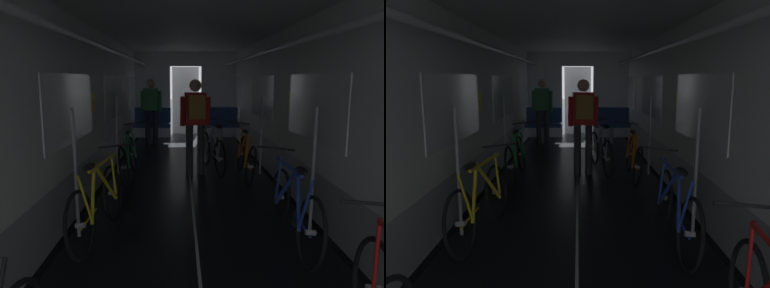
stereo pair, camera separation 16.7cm
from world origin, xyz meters
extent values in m
cube|color=black|center=(-1.41, 3.25, 0.00)|extent=(0.08, 11.50, 0.01)
cube|color=black|center=(1.41, 3.25, 0.00)|extent=(0.08, 11.50, 0.01)
cube|color=beige|center=(0.00, 3.25, 0.00)|extent=(0.03, 11.27, 0.00)
cube|color=#9EA0A5|center=(-1.51, 3.25, 0.30)|extent=(0.12, 11.50, 0.60)
cube|color=white|center=(-1.51, 3.25, 1.53)|extent=(0.12, 11.50, 1.85)
cube|color=white|center=(-1.45, 2.67, 1.35)|extent=(0.02, 1.90, 0.80)
cube|color=white|center=(-1.45, 5.55, 1.35)|extent=(0.02, 1.90, 0.80)
cube|color=white|center=(-1.45, 8.42, 1.35)|extent=(0.02, 1.90, 0.80)
cube|color=yellow|center=(-1.45, 3.75, 1.35)|extent=(0.01, 0.20, 0.28)
cylinder|color=white|center=(-1.17, 3.25, 2.10)|extent=(0.07, 11.04, 0.07)
cylinder|color=#B7BABF|center=(-1.27, 2.10, 0.70)|extent=(0.04, 0.04, 1.40)
cylinder|color=#B7BABF|center=(-1.27, 4.70, 0.70)|extent=(0.04, 0.04, 1.40)
cube|color=#9EA0A5|center=(1.51, 3.25, 0.30)|extent=(0.12, 11.50, 0.60)
cube|color=white|center=(1.51, 3.25, 1.53)|extent=(0.12, 11.50, 1.85)
cube|color=white|center=(1.45, 2.67, 1.35)|extent=(0.02, 1.90, 0.80)
cube|color=white|center=(1.45, 5.55, 1.35)|extent=(0.02, 1.90, 0.80)
cube|color=white|center=(1.45, 8.42, 1.35)|extent=(0.02, 1.90, 0.80)
cube|color=yellow|center=(1.45, 3.60, 1.35)|extent=(0.01, 0.20, 0.28)
cylinder|color=white|center=(1.17, 3.25, 2.10)|extent=(0.07, 11.04, 0.07)
cylinder|color=#B7BABF|center=(1.27, 2.10, 0.70)|extent=(0.04, 0.04, 1.40)
cylinder|color=#B7BABF|center=(1.27, 4.70, 0.70)|extent=(0.04, 0.04, 1.40)
cube|color=white|center=(-0.95, 9.06, 1.23)|extent=(1.00, 0.12, 2.45)
cube|color=white|center=(0.95, 9.06, 1.23)|extent=(1.00, 0.12, 2.45)
cube|color=white|center=(0.00, 9.06, 2.25)|extent=(0.90, 0.12, 0.40)
cube|color=#4C4F54|center=(0.00, 9.76, 1.03)|extent=(0.81, 0.04, 2.05)
cube|color=silver|center=(0.00, 3.25, 2.51)|extent=(3.14, 11.62, 0.12)
cylinder|color=gray|center=(-0.90, 8.00, 0.22)|extent=(0.12, 0.12, 0.44)
cube|color=#2D4784|center=(-0.90, 8.00, 0.49)|extent=(0.96, 0.44, 0.10)
cube|color=#2D4784|center=(-0.90, 8.19, 0.74)|extent=(0.96, 0.08, 0.40)
torus|color=gray|center=(-1.33, 8.22, 0.94)|extent=(0.14, 0.14, 0.02)
cylinder|color=gray|center=(0.90, 8.00, 0.22)|extent=(0.12, 0.12, 0.44)
cube|color=#2D4784|center=(0.90, 8.00, 0.49)|extent=(0.96, 0.44, 0.10)
cube|color=#2D4784|center=(0.90, 8.19, 0.74)|extent=(0.96, 0.08, 0.40)
torus|color=gray|center=(0.47, 8.22, 0.94)|extent=(0.14, 0.14, 0.02)
torus|color=black|center=(1.00, 1.36, 0.33)|extent=(0.12, 0.67, 0.67)
cylinder|color=#B2B2B7|center=(1.00, 1.36, 0.33)|extent=(0.10, 0.05, 0.06)
torus|color=black|center=(1.00, 2.38, 0.33)|extent=(0.12, 0.67, 0.67)
cylinder|color=#B2B2B7|center=(1.00, 2.38, 0.33)|extent=(0.10, 0.05, 0.06)
cylinder|color=#2342B7|center=(0.97, 2.06, 0.55)|extent=(0.11, 0.54, 0.56)
cylinder|color=#2342B7|center=(0.98, 1.65, 0.55)|extent=(0.10, 0.34, 0.55)
cylinder|color=#2342B7|center=(0.94, 1.91, 0.81)|extent=(0.04, 0.82, 0.04)
cylinder|color=#2342B7|center=(0.97, 1.43, 0.57)|extent=(0.08, 0.16, 0.49)
cylinder|color=#2342B7|center=(1.01, 1.58, 0.31)|extent=(0.03, 0.45, 0.07)
cylinder|color=#2342B7|center=(0.97, 2.35, 0.57)|extent=(0.09, 0.09, 0.49)
cylinder|color=black|center=(1.01, 1.81, 0.29)|extent=(0.03, 0.17, 0.17)
ellipsoid|color=black|center=(0.94, 1.48, 0.87)|extent=(0.10, 0.24, 0.07)
cylinder|color=black|center=(0.93, 2.37, 0.91)|extent=(0.44, 0.03, 0.08)
torus|color=black|center=(0.94, 3.90, 0.33)|extent=(0.15, 0.67, 0.67)
cylinder|color=#B2B2B7|center=(0.94, 3.90, 0.33)|extent=(0.10, 0.05, 0.06)
torus|color=black|center=(0.97, 4.92, 0.33)|extent=(0.15, 0.67, 0.67)
cylinder|color=#B2B2B7|center=(0.97, 4.92, 0.33)|extent=(0.10, 0.05, 0.06)
cylinder|color=orange|center=(0.93, 4.61, 0.55)|extent=(0.11, 0.54, 0.56)
cylinder|color=orange|center=(0.92, 4.20, 0.55)|extent=(0.12, 0.34, 0.55)
cylinder|color=orange|center=(0.89, 4.45, 0.81)|extent=(0.06, 0.82, 0.04)
cylinder|color=orange|center=(0.91, 3.97, 0.57)|extent=(0.09, 0.17, 0.49)
cylinder|color=orange|center=(0.95, 4.12, 0.31)|extent=(0.05, 0.45, 0.07)
cylinder|color=orange|center=(0.93, 4.89, 0.57)|extent=(0.10, 0.09, 0.49)
cylinder|color=black|center=(0.96, 4.35, 0.29)|extent=(0.04, 0.17, 0.17)
ellipsoid|color=black|center=(0.87, 4.02, 0.87)|extent=(0.10, 0.24, 0.07)
cylinder|color=black|center=(0.89, 4.91, 0.91)|extent=(0.44, 0.04, 0.09)
cylinder|color=red|center=(1.06, 0.14, 0.55)|extent=(0.07, 0.54, 0.56)
cylinder|color=red|center=(1.09, 0.43, 0.58)|extent=(0.06, 0.09, 0.49)
cylinder|color=black|center=(1.07, 0.45, 0.92)|extent=(0.44, 0.07, 0.05)
torus|color=black|center=(-1.11, 1.59, 0.33)|extent=(0.19, 0.68, 0.67)
cylinder|color=#B2B2B7|center=(-1.11, 1.59, 0.33)|extent=(0.10, 0.06, 0.06)
torus|color=black|center=(-0.99, 2.60, 0.33)|extent=(0.19, 0.68, 0.67)
cylinder|color=#B2B2B7|center=(-0.99, 2.60, 0.33)|extent=(0.10, 0.06, 0.06)
cylinder|color=yellow|center=(-1.00, 2.29, 0.55)|extent=(0.16, 0.53, 0.56)
cylinder|color=yellow|center=(-1.04, 1.88, 0.55)|extent=(0.07, 0.35, 0.55)
cylinder|color=yellow|center=(-0.98, 2.13, 0.81)|extent=(0.13, 0.82, 0.04)
cylinder|color=yellow|center=(-1.07, 1.65, 0.57)|extent=(0.10, 0.16, 0.49)
cylinder|color=yellow|center=(-1.08, 1.81, 0.31)|extent=(0.07, 0.45, 0.07)
cylinder|color=yellow|center=(-0.96, 2.57, 0.57)|extent=(0.08, 0.10, 0.49)
cylinder|color=black|center=(-1.06, 2.04, 0.29)|extent=(0.05, 0.17, 0.17)
ellipsoid|color=black|center=(-1.03, 1.70, 0.87)|extent=(0.12, 0.25, 0.07)
cylinder|color=black|center=(-0.92, 2.58, 0.91)|extent=(0.44, 0.08, 0.08)
torus|color=black|center=(-1.05, 3.91, 0.33)|extent=(0.13, 0.67, 0.67)
cylinder|color=#B2B2B7|center=(-1.05, 3.91, 0.33)|extent=(0.10, 0.05, 0.06)
torus|color=black|center=(-1.04, 4.93, 0.33)|extent=(0.13, 0.67, 0.67)
cylinder|color=#B2B2B7|center=(-1.04, 4.93, 0.33)|extent=(0.10, 0.05, 0.06)
cylinder|color=#1E8438|center=(-1.02, 4.62, 0.55)|extent=(0.12, 0.54, 0.56)
cylinder|color=#1E8438|center=(-1.02, 4.21, 0.55)|extent=(0.11, 0.34, 0.55)
cylinder|color=#1E8438|center=(-0.98, 4.46, 0.81)|extent=(0.04, 0.82, 0.04)
cylinder|color=#1E8438|center=(-1.02, 3.98, 0.57)|extent=(0.09, 0.16, 0.49)
cylinder|color=#1E8438|center=(-1.05, 4.14, 0.31)|extent=(0.03, 0.45, 0.07)
cylinder|color=#1E8438|center=(-1.01, 4.90, 0.57)|extent=(0.10, 0.09, 0.49)
cylinder|color=black|center=(-1.05, 4.36, 0.29)|extent=(0.04, 0.17, 0.17)
ellipsoid|color=black|center=(-0.97, 4.03, 0.87)|extent=(0.10, 0.24, 0.07)
cylinder|color=black|center=(-0.96, 4.92, 0.91)|extent=(0.44, 0.03, 0.09)
cylinder|color=#2D2D33|center=(0.00, 4.71, 0.45)|extent=(0.13, 0.13, 0.90)
cylinder|color=#2D2D33|center=(0.20, 4.73, 0.45)|extent=(0.13, 0.13, 0.90)
cube|color=red|center=(0.10, 4.72, 1.18)|extent=(0.38, 0.25, 0.56)
cylinder|color=red|center=(-0.12, 4.72, 1.13)|extent=(0.11, 0.20, 0.53)
cylinder|color=red|center=(0.32, 4.76, 1.13)|extent=(0.11, 0.20, 0.53)
sphere|color=tan|center=(0.10, 4.72, 1.58)|extent=(0.21, 0.21, 0.21)
cube|color=olive|center=(0.12, 4.55, 1.22)|extent=(0.29, 0.18, 0.40)
torus|color=black|center=(0.52, 4.47, 0.33)|extent=(0.16, 0.67, 0.67)
cylinder|color=#B2B2B7|center=(0.52, 4.47, 0.33)|extent=(0.10, 0.07, 0.05)
torus|color=black|center=(0.34, 5.47, 0.33)|extent=(0.16, 0.67, 0.67)
cylinder|color=#B2B2B7|center=(0.34, 5.47, 0.33)|extent=(0.10, 0.07, 0.05)
cylinder|color=#ADAFB5|center=(0.40, 5.16, 0.55)|extent=(0.13, 0.54, 0.56)
cylinder|color=#ADAFB5|center=(0.47, 4.76, 0.55)|extent=(0.10, 0.34, 0.55)
cylinder|color=#ADAFB5|center=(0.43, 5.01, 0.82)|extent=(0.18, 0.81, 0.03)
cylinder|color=#ADAFB5|center=(0.51, 4.54, 0.58)|extent=(0.05, 0.17, 0.49)
cylinder|color=#ADAFB5|center=(0.48, 4.69, 0.31)|extent=(0.10, 0.45, 0.07)
cylinder|color=#ADAFB5|center=(0.34, 5.44, 0.58)|extent=(0.05, 0.09, 0.49)
cylinder|color=black|center=(0.44, 4.91, 0.29)|extent=(0.04, 0.17, 0.17)
ellipsoid|color=black|center=(0.50, 4.59, 0.88)|extent=(0.13, 0.25, 0.06)
cylinder|color=black|center=(0.35, 5.46, 0.92)|extent=(0.44, 0.10, 0.03)
cylinder|color=#2D2D33|center=(-0.80, 7.70, 0.45)|extent=(0.13, 0.13, 0.90)
cylinder|color=#2D2D33|center=(-1.00, 7.70, 0.45)|extent=(0.13, 0.13, 0.90)
cube|color=#337F47|center=(-0.90, 7.70, 1.18)|extent=(0.36, 0.22, 0.56)
cylinder|color=#337F47|center=(-0.68, 7.68, 1.13)|extent=(0.09, 0.20, 0.53)
cylinder|color=#337F47|center=(-1.12, 7.68, 1.13)|extent=(0.09, 0.20, 0.53)
sphere|color=tan|center=(-0.90, 7.70, 1.58)|extent=(0.21, 0.21, 0.21)
camera|label=1|loc=(-0.16, -1.73, 1.69)|focal=34.62mm
camera|label=2|loc=(0.01, -1.74, 1.69)|focal=34.62mm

